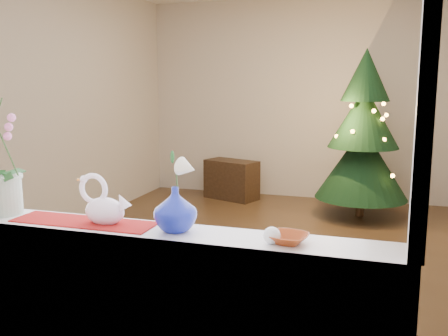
# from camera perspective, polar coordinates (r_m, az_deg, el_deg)

# --- Properties ---
(ground) EXTENTS (5.00, 5.00, 0.00)m
(ground) POSITION_cam_1_polar(r_m,az_deg,el_deg) (4.71, 5.12, -9.85)
(ground) COLOR #392717
(ground) RESTS_ON ground
(wall_back) EXTENTS (4.50, 0.10, 2.70)m
(wall_back) POSITION_cam_1_polar(r_m,az_deg,el_deg) (6.91, 9.81, 7.69)
(wall_back) COLOR beige
(wall_back) RESTS_ON ground
(wall_front) EXTENTS (4.50, 0.10, 2.70)m
(wall_front) POSITION_cam_1_polar(r_m,az_deg,el_deg) (2.08, -9.40, 3.51)
(wall_front) COLOR beige
(wall_front) RESTS_ON ground
(wall_left) EXTENTS (0.10, 5.00, 2.70)m
(wall_left) POSITION_cam_1_polar(r_m,az_deg,el_deg) (5.39, -18.88, 6.81)
(wall_left) COLOR beige
(wall_left) RESTS_ON ground
(windowsill) EXTENTS (2.20, 0.26, 0.04)m
(windowsill) POSITION_cam_1_polar(r_m,az_deg,el_deg) (2.28, -7.61, -7.45)
(windowsill) COLOR white
(windowsill) RESTS_ON window_apron
(window_frame) EXTENTS (2.22, 0.06, 1.60)m
(window_frame) POSITION_cam_1_polar(r_m,az_deg,el_deg) (2.10, -9.29, 13.15)
(window_frame) COLOR white
(window_frame) RESTS_ON windowsill
(runner) EXTENTS (0.70, 0.20, 0.01)m
(runner) POSITION_cam_1_polar(r_m,az_deg,el_deg) (2.46, -15.72, -5.94)
(runner) COLOR maroon
(runner) RESTS_ON windowsill
(swan) EXTENTS (0.27, 0.13, 0.22)m
(swan) POSITION_cam_1_polar(r_m,az_deg,el_deg) (2.38, -13.52, -3.64)
(swan) COLOR white
(swan) RESTS_ON windowsill
(blue_vase) EXTENTS (0.29, 0.29, 0.23)m
(blue_vase) POSITION_cam_1_polar(r_m,az_deg,el_deg) (2.21, -5.59, -4.33)
(blue_vase) COLOR navy
(blue_vase) RESTS_ON windowsill
(lily) EXTENTS (0.13, 0.07, 0.17)m
(lily) POSITION_cam_1_polar(r_m,az_deg,el_deg) (2.17, -5.68, 0.82)
(lily) COLOR silver
(lily) RESTS_ON blue_vase
(paperweight) EXTENTS (0.08, 0.08, 0.07)m
(paperweight) POSITION_cam_1_polar(r_m,az_deg,el_deg) (2.06, 5.49, -7.67)
(paperweight) COLOR silver
(paperweight) RESTS_ON windowsill
(amber_dish) EXTENTS (0.16, 0.16, 0.03)m
(amber_dish) POSITION_cam_1_polar(r_m,az_deg,el_deg) (2.08, 7.33, -8.07)
(amber_dish) COLOR #8C3310
(amber_dish) RESTS_ON windowsill
(xmas_tree) EXTENTS (1.31, 1.31, 1.97)m
(xmas_tree) POSITION_cam_1_polar(r_m,az_deg,el_deg) (6.05, 15.63, 3.74)
(xmas_tree) COLOR black
(xmas_tree) RESTS_ON ground
(side_table) EXTENTS (0.79, 0.58, 0.53)m
(side_table) POSITION_cam_1_polar(r_m,az_deg,el_deg) (6.84, 0.88, -1.33)
(side_table) COLOR black
(side_table) RESTS_ON ground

